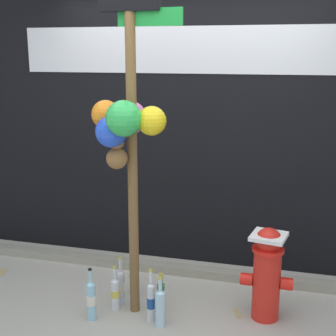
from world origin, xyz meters
name	(u,v)px	position (x,y,z in m)	size (l,w,h in m)	color
ground_plane	(153,334)	(0.00, 0.00, 0.00)	(14.00, 14.00, 0.00)	#ADA899
building_wall	(196,62)	(0.00, 1.43, 1.92)	(10.00, 0.21, 3.83)	black
curb_strip	(184,270)	(0.00, 1.01, 0.04)	(8.00, 0.12, 0.08)	gray
memorial_post	(126,109)	(-0.26, 0.24, 1.61)	(0.68, 0.57, 2.64)	brown
fire_hydrant	(267,271)	(0.77, 0.45, 0.39)	(0.40, 0.29, 0.74)	red
bottle_0	(135,276)	(-0.32, 0.54, 0.16)	(0.08, 0.08, 0.38)	#B2DBEA
bottle_1	(91,299)	(-0.51, 0.08, 0.17)	(0.07, 0.07, 0.42)	#93CCE0
bottle_2	(161,294)	(-0.04, 0.37, 0.12)	(0.06, 0.06, 0.30)	#337038
bottle_3	(160,306)	(0.02, 0.13, 0.16)	(0.07, 0.07, 0.40)	#B2DBEA
bottle_4	(151,301)	(-0.07, 0.17, 0.17)	(0.06, 0.06, 0.43)	silver
bottle_5	(121,285)	(-0.37, 0.36, 0.16)	(0.06, 0.06, 0.41)	silver
bottle_6	(115,293)	(-0.39, 0.27, 0.14)	(0.07, 0.07, 0.37)	silver
litter_0	(238,313)	(0.56, 0.44, 0.00)	(0.15, 0.04, 0.01)	tan
litter_2	(92,258)	(-0.96, 1.12, 0.00)	(0.06, 0.11, 0.01)	silver
litter_3	(1,272)	(-1.66, 0.61, 0.00)	(0.14, 0.09, 0.01)	tan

